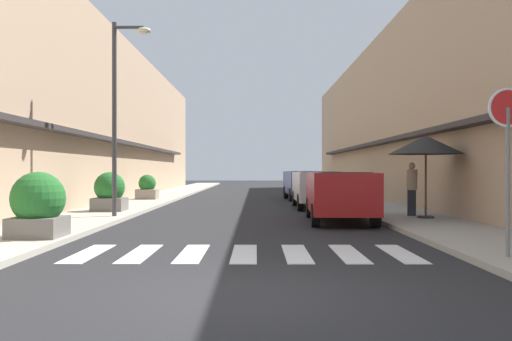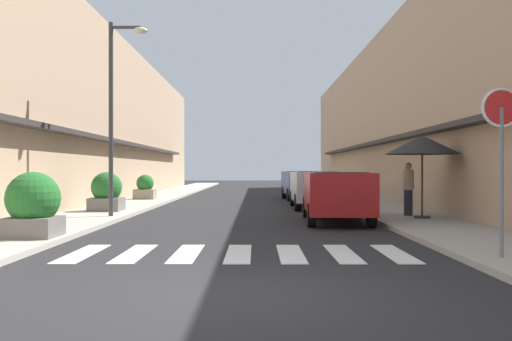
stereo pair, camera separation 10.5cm
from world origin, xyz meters
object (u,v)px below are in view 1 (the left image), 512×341
object	(u,v)px
planter_corner	(38,205)
round_street_sign	(507,127)
pedestrian_walking_near	(411,188)
planter_far	(147,188)
planter_midblock	(109,192)
parked_car_far	(304,182)
street_lamp	(120,99)
cafe_umbrella	(425,145)
parked_car_near	(339,191)
parked_car_mid	(317,185)

from	to	relation	value
planter_corner	round_street_sign	bearing A→B (deg)	-16.76
planter_corner	pedestrian_walking_near	xyz separation A→B (m)	(9.39, 5.23, 0.19)
planter_corner	planter_far	size ratio (longest dim) A/B	1.16
round_street_sign	planter_midblock	distance (m)	13.51
parked_car_far	planter_far	world-z (taller)	parked_car_far
planter_corner	pedestrian_walking_near	bearing A→B (deg)	29.11
round_street_sign	parked_car_far	bearing A→B (deg)	94.96
parked_car_far	planter_corner	distance (m)	17.53
planter_corner	planter_midblock	size ratio (longest dim) A/B	1.03
round_street_sign	street_lamp	xyz separation A→B (m)	(-8.24, 7.71, 1.47)
pedestrian_walking_near	planter_corner	bearing A→B (deg)	-119.20
round_street_sign	cafe_umbrella	world-z (taller)	round_street_sign
pedestrian_walking_near	planter_far	bearing A→B (deg)	168.61
cafe_umbrella	pedestrian_walking_near	distance (m)	1.50
planter_corner	pedestrian_walking_near	world-z (taller)	pedestrian_walking_near
parked_car_near	planter_far	xyz separation A→B (m)	(-7.73, 10.23, -0.27)
parked_car_near	pedestrian_walking_near	xyz separation A→B (m)	(2.35, 0.80, 0.06)
parked_car_mid	cafe_umbrella	world-z (taller)	cafe_umbrella
planter_midblock	planter_far	distance (m)	7.43
parked_car_mid	street_lamp	size ratio (longest dim) A/B	0.74
planter_midblock	planter_far	xyz separation A→B (m)	(-0.21, 7.43, -0.10)
parked_car_mid	street_lamp	world-z (taller)	street_lamp
parked_car_near	cafe_umbrella	xyz separation A→B (m)	(2.53, 0.03, 1.33)
parked_car_near	round_street_sign	world-z (taller)	round_street_sign
round_street_sign	street_lamp	size ratio (longest dim) A/B	0.46
parked_car_near	street_lamp	bearing A→B (deg)	174.19
cafe_umbrella	planter_midblock	xyz separation A→B (m)	(-10.06, 2.77, -1.50)
planter_midblock	pedestrian_walking_near	world-z (taller)	pedestrian_walking_near
street_lamp	cafe_umbrella	distance (m)	9.29
parked_car_mid	cafe_umbrella	size ratio (longest dim) A/B	1.80
parked_car_far	street_lamp	bearing A→B (deg)	-121.16
parked_car_far	pedestrian_walking_near	size ratio (longest dim) A/B	2.48
pedestrian_walking_near	street_lamp	bearing A→B (deg)	-147.49
street_lamp	planter_corner	distance (m)	5.89
planter_far	round_street_sign	bearing A→B (deg)	-61.56
parked_car_near	parked_car_mid	xyz separation A→B (m)	(0.00, 5.62, -0.00)
parked_car_far	pedestrian_walking_near	distance (m)	11.07
parked_car_far	planter_far	bearing A→B (deg)	-169.81
round_street_sign	planter_far	distance (m)	19.70
planter_far	pedestrian_walking_near	world-z (taller)	pedestrian_walking_near
round_street_sign	pedestrian_walking_near	bearing A→B (deg)	84.69
street_lamp	planter_midblock	size ratio (longest dim) A/B	4.42
parked_car_far	planter_midblock	world-z (taller)	parked_car_far
parked_car_mid	planter_midblock	world-z (taller)	parked_car_mid
parked_car_far	planter_midblock	xyz separation A→B (m)	(-7.52, -8.82, -0.17)
parked_car_near	planter_far	world-z (taller)	parked_car_near
parked_car_near	pedestrian_walking_near	size ratio (longest dim) A/B	2.76
round_street_sign	cafe_umbrella	bearing A→B (deg)	82.62
round_street_sign	planter_corner	bearing A→B (deg)	163.24
parked_car_mid	street_lamp	xyz separation A→B (m)	(-6.62, -4.95, 2.78)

